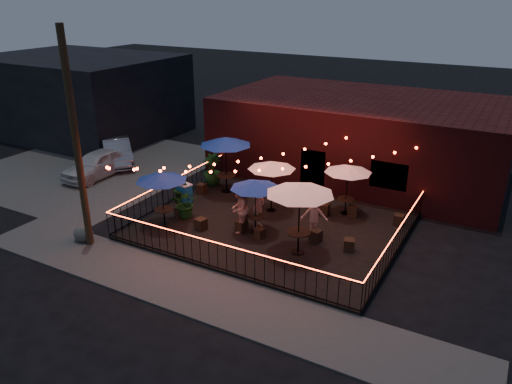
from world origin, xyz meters
TOP-DOWN VIEW (x-y plane):
  - ground at (0.00, 0.00)m, footprint 110.00×110.00m
  - patio at (0.00, 2.00)m, footprint 10.00×8.00m
  - sidewalk at (0.00, -3.25)m, footprint 18.00×2.50m
  - parking_lot at (-12.00, 4.00)m, footprint 11.00×12.00m
  - brick_building at (1.00, 9.99)m, footprint 14.00×8.00m
  - background_building at (-18.00, 9.00)m, footprint 12.00×9.00m
  - utility_pole at (-5.40, -2.60)m, footprint 0.26×0.26m
  - fence_front at (0.00, -2.00)m, footprint 10.00×0.04m
  - fence_left at (-5.00, 2.00)m, footprint 0.04×8.00m
  - fence_right at (5.00, 2.00)m, footprint 0.04×8.00m
  - festoon_lights at (-1.01, 1.70)m, footprint 10.02×8.72m
  - cafe_table_0 at (-3.80, -0.12)m, footprint 2.30×2.30m
  - cafe_table_1 at (-3.54, 4.15)m, footprint 2.76×2.76m
  - cafe_table_2 at (-0.30, 1.13)m, footprint 2.06×2.06m
  - cafe_table_3 at (-0.69, 3.23)m, footprint 2.45×2.45m
  - cafe_table_4 at (1.86, 0.43)m, footprint 2.62×2.62m
  - cafe_table_5 at (2.19, 4.49)m, footprint 2.46×2.46m
  - bistro_chair_0 at (-3.70, 0.75)m, footprint 0.45×0.45m
  - bistro_chair_1 at (-2.28, 0.25)m, footprint 0.46×0.46m
  - bistro_chair_2 at (-4.44, 3.40)m, footprint 0.42×0.42m
  - bistro_chair_3 at (-2.35, 3.51)m, footprint 0.39×0.39m
  - bistro_chair_4 at (-0.77, 0.86)m, footprint 0.47×0.47m
  - bistro_chair_5 at (0.11, 0.75)m, footprint 0.42×0.42m
  - bistro_chair_6 at (-0.22, 4.07)m, footprint 0.50×0.50m
  - bistro_chair_7 at (1.45, 3.93)m, footprint 0.45×0.45m
  - bistro_chair_8 at (2.08, 1.54)m, footprint 0.44×0.44m
  - bistro_chair_9 at (3.42, 1.47)m, footprint 0.47×0.47m
  - bistro_chair_10 at (2.55, 4.38)m, footprint 0.46×0.46m
  - bistro_chair_11 at (4.46, 4.49)m, footprint 0.37×0.37m
  - patron_a at (-0.40, 1.51)m, footprint 0.51×0.72m
  - patron_b at (-0.86, 0.84)m, footprint 0.86×1.04m
  - patron_c at (1.79, 2.02)m, footprint 1.22×0.93m
  - potted_shrub_a at (-3.48, 0.91)m, footprint 1.39×1.31m
  - potted_shrub_b at (-4.60, 2.07)m, footprint 0.83×0.73m
  - potted_shrub_c at (-4.60, 4.55)m, footprint 0.99×0.99m
  - cooler at (-4.50, 2.18)m, footprint 0.76×0.64m
  - boulder at (-5.78, -2.54)m, footprint 0.96×0.86m
  - car_white at (-10.63, 2.97)m, footprint 1.63×3.99m
  - car_silver at (-11.19, 5.00)m, footprint 4.01×3.77m

SIDE VIEW (x-z plane):
  - ground at x=0.00m, z-range 0.00..0.00m
  - parking_lot at x=-12.00m, z-range 0.00..0.02m
  - sidewalk at x=0.00m, z-range 0.00..0.05m
  - patio at x=0.00m, z-range 0.00..0.15m
  - boulder at x=-5.78m, z-range 0.00..0.66m
  - bistro_chair_5 at x=0.11m, z-range 0.15..0.55m
  - bistro_chair_0 at x=-3.70m, z-range 0.15..0.57m
  - bistro_chair_11 at x=4.46m, z-range 0.15..0.59m
  - bistro_chair_2 at x=-4.44m, z-range 0.15..0.60m
  - bistro_chair_9 at x=3.42m, z-range 0.15..0.60m
  - bistro_chair_3 at x=-2.35m, z-range 0.15..0.60m
  - bistro_chair_8 at x=2.08m, z-range 0.15..0.60m
  - bistro_chair_4 at x=-0.77m, z-range 0.15..0.60m
  - bistro_chair_10 at x=2.55m, z-range 0.15..0.61m
  - bistro_chair_1 at x=-2.28m, z-range 0.15..0.62m
  - bistro_chair_6 at x=-0.22m, z-range 0.15..0.62m
  - bistro_chair_7 at x=1.45m, z-range 0.15..0.64m
  - cooler at x=-4.50m, z-range 0.16..1.02m
  - fence_front at x=0.00m, z-range 0.14..1.18m
  - fence_left at x=-5.00m, z-range 0.14..1.18m
  - fence_right at x=5.00m, z-range 0.14..1.18m
  - car_silver at x=-11.19m, z-range 0.00..1.35m
  - car_white at x=-10.63m, z-range 0.00..1.36m
  - potted_shrub_a at x=-3.48m, z-range 0.15..1.38m
  - potted_shrub_b at x=-4.60m, z-range 0.15..1.43m
  - potted_shrub_c at x=-4.60m, z-range 0.15..1.69m
  - patron_c at x=1.79m, z-range 0.15..1.82m
  - patron_a at x=-0.40m, z-range 0.15..2.04m
  - patron_b at x=-0.86m, z-range 0.15..2.08m
  - brick_building at x=1.00m, z-range 0.00..4.00m
  - cafe_table_2 at x=-0.30m, z-range 1.04..3.19m
  - cafe_table_5 at x=2.19m, z-range 1.05..3.22m
  - cafe_table_3 at x=-0.69m, z-range 1.07..3.29m
  - cafe_table_0 at x=-3.80m, z-range 1.08..3.31m
  - background_building at x=-18.00m, z-range 0.00..5.00m
  - festoon_lights at x=-1.01m, z-range 1.86..3.18m
  - cafe_table_1 at x=-3.54m, z-range 1.24..3.89m
  - cafe_table_4 at x=1.86m, z-range 1.25..3.93m
  - utility_pole at x=-5.40m, z-range 0.00..8.00m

